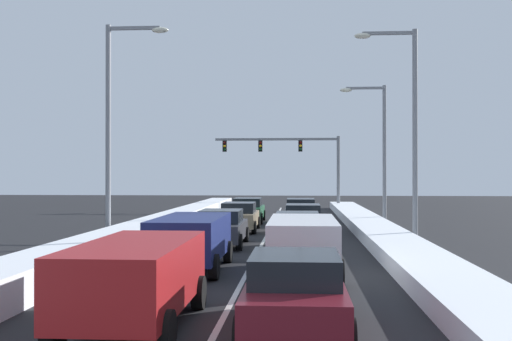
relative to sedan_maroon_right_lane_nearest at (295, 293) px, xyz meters
name	(u,v)px	position (x,y,z in m)	size (l,w,h in m)	color
ground_plane	(259,251)	(-1.50, 12.34, -0.76)	(122.49, 122.49, 0.00)	black
lane_stripe_between_right_lane_and_center_lane	(265,238)	(-1.50, 17.05, -0.76)	(0.14, 51.82, 0.01)	silver
snow_bank_right_shoulder	(380,233)	(3.80, 17.05, -0.49)	(2.03, 51.82, 0.55)	white
snow_bank_left_shoulder	(153,228)	(-6.80, 17.05, -0.33)	(1.74, 51.82, 0.86)	white
sedan_maroon_right_lane_nearest	(295,293)	(0.00, 0.00, 0.00)	(2.00, 4.50, 1.51)	maroon
suv_white_right_lane_second	(303,241)	(0.19, 6.59, 0.25)	(2.16, 4.90, 1.67)	silver
sedan_silver_right_lane_third	(297,231)	(0.01, 12.43, 0.00)	(2.00, 4.50, 1.51)	#B7BABF
sedan_black_right_lane_fourth	(303,219)	(0.27, 18.76, 0.00)	(2.00, 4.50, 1.51)	black
sedan_gray_right_lane_fifth	(301,211)	(0.18, 25.60, 0.00)	(2.00, 4.50, 1.51)	slate
suv_red_center_lane_nearest	(136,276)	(-3.10, 0.21, 0.25)	(2.16, 4.90, 1.67)	maroon
suv_navy_center_lane_second	(191,238)	(-3.28, 7.35, 0.25)	(2.16, 4.90, 1.67)	navy
sedan_charcoal_center_lane_third	(221,228)	(-3.15, 13.86, 0.00)	(2.00, 4.50, 1.51)	#38383D
sedan_tan_center_lane_fourth	(239,217)	(-3.06, 20.51, 0.00)	(2.00, 4.50, 1.51)	#937F60
sedan_green_center_lane_fifth	(248,210)	(-3.09, 26.43, 0.00)	(2.00, 4.50, 1.51)	#1E5633
traffic_light_gantry	(294,154)	(-0.32, 40.59, 3.96)	(10.60, 0.47, 6.20)	slate
street_lamp_right_near	(407,118)	(4.64, 14.69, 4.62)	(2.66, 0.36, 9.12)	gray
street_lamp_right_mid	(378,142)	(4.62, 24.12, 4.09)	(2.66, 0.36, 8.10)	gray
street_lamp_left_mid	(116,115)	(-7.56, 13.59, 4.69)	(2.66, 0.36, 9.24)	gray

